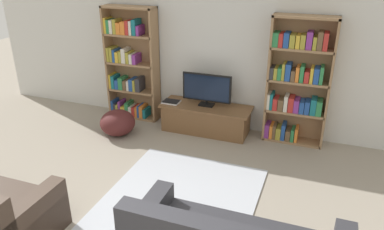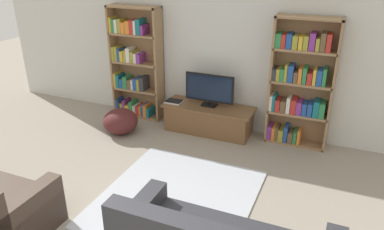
% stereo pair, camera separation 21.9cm
% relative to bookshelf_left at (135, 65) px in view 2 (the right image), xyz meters
% --- Properties ---
extents(wall_back, '(8.80, 0.06, 2.60)m').
position_rel_bookshelf_left_xyz_m(wall_back, '(1.61, 0.17, 0.35)').
color(wall_back, silver).
rests_on(wall_back, ground_plane).
extents(bookshelf_left, '(0.92, 0.30, 1.97)m').
position_rel_bookshelf_left_xyz_m(bookshelf_left, '(0.00, 0.00, 0.00)').
color(bookshelf_left, '#93704C').
rests_on(bookshelf_left, ground_plane).
extents(bookshelf_right, '(0.92, 0.30, 1.97)m').
position_rel_bookshelf_left_xyz_m(bookshelf_right, '(2.84, -0.00, 0.02)').
color(bookshelf_right, '#93704C').
rests_on(bookshelf_right, ground_plane).
extents(tv_stand, '(1.49, 0.56, 0.46)m').
position_rel_bookshelf_left_xyz_m(tv_stand, '(1.46, -0.16, -0.72)').
color(tv_stand, brown).
rests_on(tv_stand, ground_plane).
extents(television, '(0.82, 0.16, 0.54)m').
position_rel_bookshelf_left_xyz_m(television, '(1.46, -0.14, -0.20)').
color(television, black).
rests_on(television, tv_stand).
extents(laptop, '(0.28, 0.22, 0.03)m').
position_rel_bookshelf_left_xyz_m(laptop, '(0.86, -0.23, -0.48)').
color(laptop, silver).
rests_on(laptop, tv_stand).
extents(area_rug, '(1.81, 1.97, 0.02)m').
position_rel_bookshelf_left_xyz_m(area_rug, '(1.76, -2.06, -0.94)').
color(area_rug, '#B2B7C1').
rests_on(area_rug, ground_plane).
extents(beanbag_ottoman, '(0.57, 0.57, 0.42)m').
position_rel_bookshelf_left_xyz_m(beanbag_ottoman, '(0.14, -0.78, -0.74)').
color(beanbag_ottoman, '#4C1E1E').
rests_on(beanbag_ottoman, ground_plane).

